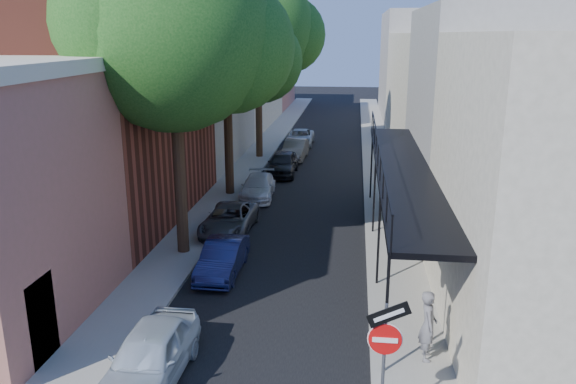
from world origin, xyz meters
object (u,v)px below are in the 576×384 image
(pedestrian, at_px, (428,325))
(parked_car_a, at_px, (150,356))
(parked_car_b, at_px, (223,258))
(oak_mid, at_px, (235,53))
(oak_far, at_px, (265,29))
(parked_car_c, at_px, (229,220))
(parked_car_e, at_px, (283,163))
(parked_car_f, at_px, (295,150))
(parked_car_g, at_px, (300,138))
(sign_post, at_px, (385,344))
(parked_car_d, at_px, (258,187))
(oak_near, at_px, (187,36))

(pedestrian, bearing_deg, parked_car_a, 103.49)
(parked_car_b, bearing_deg, oak_mid, 99.18)
(oak_far, height_order, pedestrian, oak_far)
(oak_mid, relative_size, parked_car_c, 2.50)
(parked_car_c, distance_m, parked_car_e, 10.18)
(parked_car_f, distance_m, parked_car_g, 4.84)
(parked_car_c, bearing_deg, parked_car_f, 86.25)
(parked_car_b, xyz_separation_m, parked_car_g, (0.36, 23.33, 0.00))
(oak_far, height_order, parked_car_e, oak_far)
(sign_post, height_order, parked_car_e, sign_post)
(oak_far, height_order, parked_car_d, oak_far)
(parked_car_d, xyz_separation_m, pedestrian, (6.68, -14.02, 0.47))
(parked_car_c, bearing_deg, parked_car_e, 85.84)
(parked_car_b, distance_m, parked_car_f, 18.50)
(oak_mid, height_order, parked_car_e, oak_mid)
(parked_car_b, distance_m, parked_car_c, 4.15)
(oak_mid, relative_size, parked_car_d, 2.64)
(parked_car_f, height_order, pedestrian, pedestrian)
(oak_near, xyz_separation_m, oak_mid, (-0.05, 7.97, -0.82))
(parked_car_b, bearing_deg, parked_car_e, 89.56)
(oak_far, distance_m, parked_car_b, 20.44)
(parked_car_a, height_order, pedestrian, pedestrian)
(parked_car_f, xyz_separation_m, parked_car_g, (-0.15, 4.83, -0.07))
(parked_car_f, bearing_deg, parked_car_b, -88.91)
(parked_car_d, height_order, parked_car_g, parked_car_g)
(oak_mid, distance_m, parked_car_c, 8.71)
(sign_post, distance_m, parked_car_b, 9.10)
(sign_post, height_order, parked_car_g, sign_post)
(parked_car_a, xyz_separation_m, parked_car_d, (-0.12, 15.62, -0.11))
(parked_car_d, xyz_separation_m, parked_car_f, (0.90, 9.16, 0.09))
(sign_post, relative_size, parked_car_d, 0.77)
(oak_near, xyz_separation_m, parked_car_a, (1.19, -8.17, -7.21))
(parked_car_b, relative_size, parked_car_e, 0.87)
(parked_car_e, bearing_deg, oak_mid, -112.22)
(sign_post, bearing_deg, parked_car_e, 102.61)
(sign_post, relative_size, parked_car_f, 0.76)
(parked_car_a, height_order, parked_car_b, parked_car_a)
(parked_car_a, relative_size, parked_car_d, 1.02)
(oak_near, relative_size, oak_mid, 1.12)
(parked_car_f, relative_size, pedestrian, 2.16)
(oak_mid, distance_m, parked_car_e, 7.92)
(oak_near, relative_size, parked_car_a, 2.90)
(parked_car_f, bearing_deg, parked_car_c, -92.09)
(oak_mid, height_order, parked_car_f, oak_mid)
(oak_mid, bearing_deg, pedestrian, -61.80)
(parked_car_f, bearing_deg, oak_mid, -100.47)
(parked_car_e, height_order, parked_car_g, parked_car_e)
(parked_car_e, height_order, parked_car_f, parked_car_e)
(oak_near, xyz_separation_m, parked_car_b, (1.45, -1.88, -7.30))
(parked_car_e, bearing_deg, parked_car_b, -91.51)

